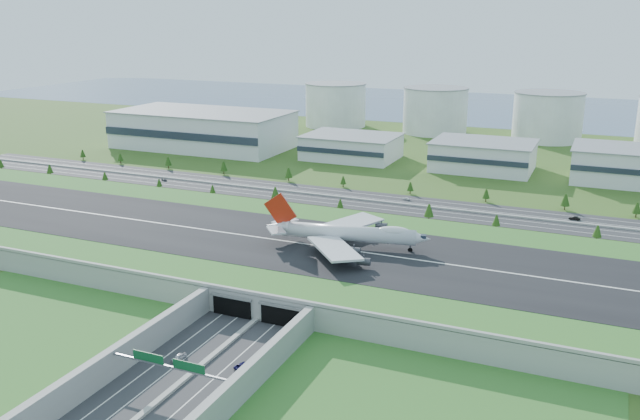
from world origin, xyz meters
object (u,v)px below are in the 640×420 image
at_px(car_0, 179,357).
at_px(car_4, 164,180).
at_px(car_2, 242,365).
at_px(car_5, 575,218).
at_px(boeing_747, 347,233).
at_px(fuel_tank_a, 336,105).
at_px(car_7, 406,199).

relative_size(car_0, car_4, 1.25).
distance_m(car_0, car_4, 212.56).
bearing_deg(car_2, car_5, -97.43).
relative_size(car_2, car_5, 0.93).
bearing_deg(boeing_747, car_2, -98.91).
bearing_deg(car_0, fuel_tank_a, 115.45).
distance_m(car_2, car_5, 192.54).
xyz_separation_m(car_4, car_5, (218.34, 11.35, 0.17)).
xyz_separation_m(boeing_747, car_5, (74.36, 97.41, -12.55)).
distance_m(car_5, car_7, 80.98).
height_order(car_5, car_7, car_5).
distance_m(fuel_tank_a, car_2, 409.01).
relative_size(boeing_747, car_7, 13.30).
height_order(car_0, car_4, car_0).
height_order(boeing_747, car_4, boeing_747).
xyz_separation_m(fuel_tank_a, boeing_747, (128.80, -306.50, -4.00)).
bearing_deg(car_0, car_4, 136.28).
xyz_separation_m(car_5, car_7, (-80.92, 3.19, -0.16)).
bearing_deg(car_0, car_7, 96.34).
bearing_deg(car_5, car_4, -83.41).
bearing_deg(fuel_tank_a, boeing_747, -67.21).
bearing_deg(car_2, car_7, -72.65).
bearing_deg(car_0, car_2, 19.32).
relative_size(car_5, car_7, 1.08).
bearing_deg(car_7, car_2, 25.24).
distance_m(fuel_tank_a, car_5, 292.01).
xyz_separation_m(car_0, car_4, (-127.58, 170.02, -0.17)).
xyz_separation_m(boeing_747, car_2, (1.54, -80.82, -12.72)).
height_order(car_0, car_2, car_0).
bearing_deg(car_5, car_7, -88.64).
bearing_deg(car_0, boeing_747, 88.34).
distance_m(fuel_tank_a, car_4, 221.59).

